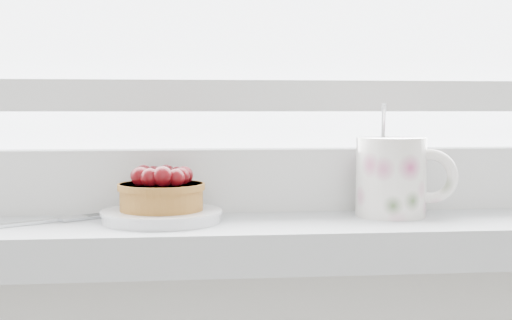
{
  "coord_description": "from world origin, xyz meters",
  "views": [
    {
      "loc": [
        -0.06,
        1.16,
        1.05
      ],
      "look_at": [
        0.02,
        1.88,
        1.0
      ],
      "focal_mm": 50.0,
      "sensor_mm": 36.0,
      "label": 1
    }
  ],
  "objects": [
    {
      "name": "saucer",
      "position": [
        -0.08,
        1.89,
        0.95
      ],
      "size": [
        0.12,
        0.12,
        0.01
      ],
      "primitive_type": "cylinder",
      "color": "silver",
      "rests_on": "windowsill"
    },
    {
      "name": "raspberry_tart",
      "position": [
        -0.08,
        1.89,
        0.97
      ],
      "size": [
        0.09,
        0.09,
        0.05
      ],
      "color": "brown",
      "rests_on": "saucer"
    },
    {
      "name": "fork",
      "position": [
        -0.21,
        1.88,
        0.94
      ],
      "size": [
        0.17,
        0.12,
        0.0
      ],
      "color": "silver",
      "rests_on": "windowsill"
    },
    {
      "name": "floral_mug",
      "position": [
        0.17,
        1.9,
        0.98
      ],
      "size": [
        0.12,
        0.1,
        0.12
      ],
      "color": "white",
      "rests_on": "windowsill"
    }
  ]
}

